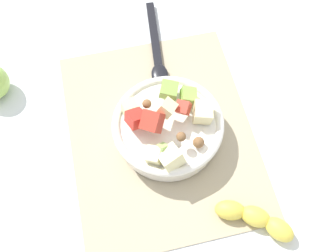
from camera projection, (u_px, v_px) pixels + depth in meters
The scene contains 5 objects.
ground_plane at pixel (161, 134), 0.81m from camera, with size 2.40×2.40×0.00m, color silver.
placemat at pixel (161, 133), 0.81m from camera, with size 0.46×0.36×0.01m, color tan.
salad_bowl at pixel (168, 127), 0.77m from camera, with size 0.21×0.21×0.11m.
serving_spoon at pixel (157, 56), 0.89m from camera, with size 0.24×0.05×0.01m.
banana_whole at pixel (255, 219), 0.72m from camera, with size 0.11×0.14×0.04m.
Camera 1 is at (-0.35, 0.07, 0.73)m, focal length 42.92 mm.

